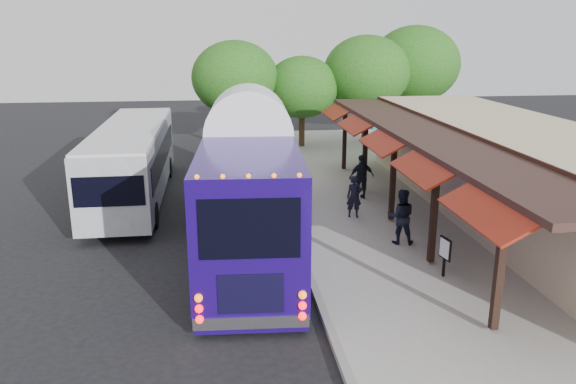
{
  "coord_description": "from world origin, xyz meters",
  "views": [
    {
      "loc": [
        -2.38,
        -15.0,
        6.85
      ],
      "look_at": [
        -0.22,
        2.58,
        1.8
      ],
      "focal_mm": 35.0,
      "sensor_mm": 36.0,
      "label": 1
    }
  ],
  "objects_px": {
    "city_bus": "(133,159)",
    "ped_b": "(401,217)",
    "ped_d": "(286,145)",
    "coach_bus": "(250,178)",
    "ped_a": "(354,197)",
    "sign_board": "(445,250)",
    "ped_c": "(362,177)"
  },
  "relations": [
    {
      "from": "coach_bus",
      "to": "city_bus",
      "type": "distance_m",
      "value": 7.43
    },
    {
      "from": "ped_b",
      "to": "sign_board",
      "type": "bearing_deg",
      "value": 111.91
    },
    {
      "from": "coach_bus",
      "to": "city_bus",
      "type": "height_order",
      "value": "coach_bus"
    },
    {
      "from": "coach_bus",
      "to": "ped_c",
      "type": "bearing_deg",
      "value": 43.1
    },
    {
      "from": "city_bus",
      "to": "ped_b",
      "type": "bearing_deg",
      "value": -36.92
    },
    {
      "from": "coach_bus",
      "to": "ped_d",
      "type": "xyz_separation_m",
      "value": [
        2.54,
        11.07,
        -1.12
      ]
    },
    {
      "from": "ped_c",
      "to": "ped_d",
      "type": "xyz_separation_m",
      "value": [
        -2.31,
        7.02,
        0.01
      ]
    },
    {
      "from": "city_bus",
      "to": "ped_d",
      "type": "xyz_separation_m",
      "value": [
        7.15,
        5.27,
        -0.63
      ]
    },
    {
      "from": "ped_b",
      "to": "coach_bus",
      "type": "bearing_deg",
      "value": 0.03
    },
    {
      "from": "city_bus",
      "to": "ped_b",
      "type": "relative_size",
      "value": 6.32
    },
    {
      "from": "ped_a",
      "to": "ped_c",
      "type": "bearing_deg",
      "value": 76.43
    },
    {
      "from": "ped_a",
      "to": "ped_b",
      "type": "height_order",
      "value": "ped_b"
    },
    {
      "from": "city_bus",
      "to": "ped_c",
      "type": "relative_size",
      "value": 6.25
    },
    {
      "from": "ped_a",
      "to": "sign_board",
      "type": "relative_size",
      "value": 1.34
    },
    {
      "from": "coach_bus",
      "to": "city_bus",
      "type": "bearing_deg",
      "value": 131.67
    },
    {
      "from": "city_bus",
      "to": "ped_d",
      "type": "relative_size",
      "value": 6.15
    },
    {
      "from": "coach_bus",
      "to": "ped_a",
      "type": "distance_m",
      "value": 4.52
    },
    {
      "from": "ped_d",
      "to": "sign_board",
      "type": "relative_size",
      "value": 1.61
    },
    {
      "from": "ped_b",
      "to": "ped_d",
      "type": "distance_m",
      "value": 12.44
    },
    {
      "from": "city_bus",
      "to": "ped_b",
      "type": "distance_m",
      "value": 11.76
    },
    {
      "from": "city_bus",
      "to": "ped_a",
      "type": "relative_size",
      "value": 7.4
    },
    {
      "from": "sign_board",
      "to": "city_bus",
      "type": "bearing_deg",
      "value": 125.15
    },
    {
      "from": "ped_a",
      "to": "ped_b",
      "type": "distance_m",
      "value": 3.0
    },
    {
      "from": "sign_board",
      "to": "ped_d",
      "type": "bearing_deg",
      "value": 89.86
    },
    {
      "from": "ped_a",
      "to": "ped_b",
      "type": "bearing_deg",
      "value": -66.26
    },
    {
      "from": "ped_a",
      "to": "ped_d",
      "type": "height_order",
      "value": "ped_d"
    },
    {
      "from": "ped_b",
      "to": "ped_c",
      "type": "distance_m",
      "value": 5.21
    },
    {
      "from": "city_bus",
      "to": "sign_board",
      "type": "xyz_separation_m",
      "value": [
        9.86,
        -9.66,
        -0.78
      ]
    },
    {
      "from": "coach_bus",
      "to": "ped_b",
      "type": "bearing_deg",
      "value": -10.17
    },
    {
      "from": "ped_d",
      "to": "sign_board",
      "type": "xyz_separation_m",
      "value": [
        2.71,
        -14.93,
        -0.15
      ]
    },
    {
      "from": "coach_bus",
      "to": "ped_d",
      "type": "height_order",
      "value": "coach_bus"
    },
    {
      "from": "city_bus",
      "to": "coach_bus",
      "type": "bearing_deg",
      "value": -52.13
    }
  ]
}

